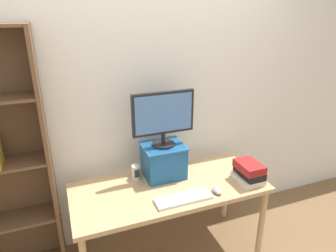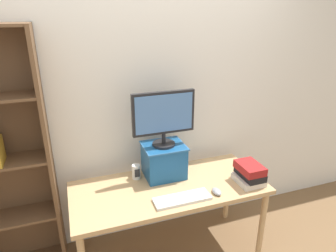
# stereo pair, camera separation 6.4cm
# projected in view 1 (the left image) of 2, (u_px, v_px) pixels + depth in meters

# --- Properties ---
(back_wall) EXTENTS (7.00, 0.08, 2.60)m
(back_wall) POSITION_uv_depth(u_px,v_px,m) (150.00, 99.00, 2.60)
(back_wall) COLOR silver
(back_wall) RESTS_ON ground_plane
(desk) EXTENTS (1.55, 0.67, 0.71)m
(desk) POSITION_uv_depth(u_px,v_px,m) (169.00, 194.00, 2.43)
(desk) COLOR tan
(desk) RESTS_ON ground_plane
(riser_box) EXTENTS (0.34, 0.30, 0.28)m
(riser_box) POSITION_uv_depth(u_px,v_px,m) (163.00, 160.00, 2.51)
(riser_box) COLOR #195189
(riser_box) RESTS_ON desk
(computer_monitor) EXTENTS (0.51, 0.19, 0.45)m
(computer_monitor) POSITION_uv_depth(u_px,v_px,m) (163.00, 116.00, 2.37)
(computer_monitor) COLOR black
(computer_monitor) RESTS_ON riser_box
(keyboard) EXTENTS (0.43, 0.14, 0.02)m
(keyboard) POSITION_uv_depth(u_px,v_px,m) (183.00, 198.00, 2.23)
(keyboard) COLOR silver
(keyboard) RESTS_ON desk
(computer_mouse) EXTENTS (0.06, 0.10, 0.04)m
(computer_mouse) POSITION_uv_depth(u_px,v_px,m) (217.00, 191.00, 2.32)
(computer_mouse) COLOR #99999E
(computer_mouse) RESTS_ON desk
(book_stack) EXTENTS (0.20, 0.25, 0.17)m
(book_stack) POSITION_uv_depth(u_px,v_px,m) (249.00, 172.00, 2.45)
(book_stack) COLOR silver
(book_stack) RESTS_ON desk
(desk_speaker) EXTENTS (0.07, 0.07, 0.12)m
(desk_speaker) POSITION_uv_depth(u_px,v_px,m) (136.00, 172.00, 2.49)
(desk_speaker) COLOR silver
(desk_speaker) RESTS_ON desk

